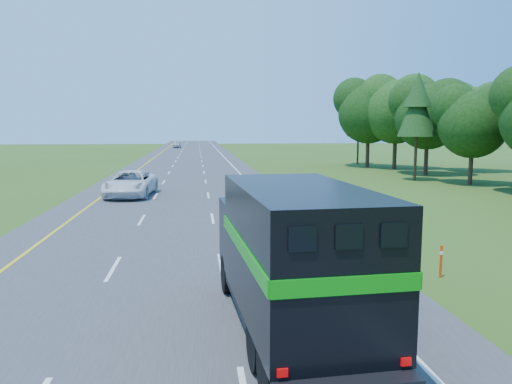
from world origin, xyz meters
TOP-DOWN VIEW (x-y plane):
  - road at (0.00, 50.00)m, footprint 15.00×260.00m
  - lane_markings at (0.00, 50.00)m, footprint 11.15×260.00m
  - horse_truck at (3.14, 13.95)m, footprint 2.94×8.10m
  - white_suv at (-3.52, 38.26)m, footprint 3.43×6.54m
  - far_car at (-3.31, 119.91)m, footprint 1.83×4.20m
  - delineator at (8.77, 17.82)m, footprint 0.09×0.05m

SIDE VIEW (x-z plane):
  - road at x=0.00m, z-range 0.00..0.04m
  - lane_markings at x=0.00m, z-range 0.04..0.05m
  - delineator at x=8.77m, z-range 0.04..1.10m
  - far_car at x=-3.31m, z-range 0.04..1.45m
  - white_suv at x=-3.52m, z-range 0.04..1.80m
  - horse_truck at x=3.14m, z-range 0.16..3.69m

